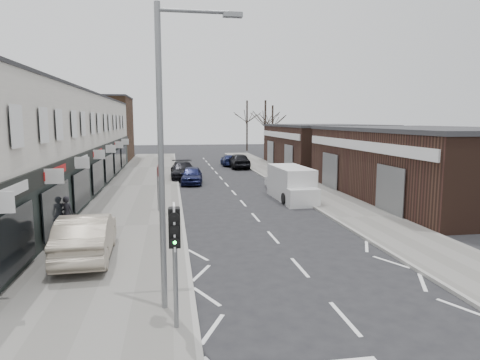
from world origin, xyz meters
name	(u,v)px	position (x,y,z in m)	size (l,w,h in m)	color
ground	(319,289)	(0.00, 0.00, 0.00)	(160.00, 160.00, 0.00)	black
pavement_left	(142,186)	(-6.75, 22.00, 0.06)	(5.50, 64.00, 0.12)	slate
pavement_right	(295,182)	(5.75, 22.00, 0.06)	(3.50, 64.00, 0.12)	slate
shop_terrace_left	(39,144)	(-13.50, 19.50, 3.55)	(8.00, 41.00, 7.10)	silver
brick_block_far	(98,130)	(-13.50, 45.00, 4.00)	(8.00, 10.00, 8.00)	#472F1E
right_unit_near	(427,165)	(12.50, 14.00, 2.25)	(10.00, 18.00, 4.50)	#372119
right_unit_far	(323,146)	(12.50, 34.00, 2.25)	(10.00, 16.00, 4.50)	#372119
tree_far_a	(265,156)	(9.00, 48.00, 0.00)	(3.60, 3.60, 8.00)	#382D26
tree_far_b	(272,153)	(11.50, 54.00, 0.00)	(3.60, 3.60, 7.50)	#382D26
tree_far_c	(247,151)	(8.50, 60.00, 0.00)	(3.60, 3.60, 8.50)	#382D26
traffic_light	(175,237)	(-4.40, -2.02, 2.41)	(0.28, 0.60, 3.10)	slate
street_lamp	(167,143)	(-4.53, -0.80, 4.62)	(2.23, 0.22, 8.00)	slate
warning_sign	(158,174)	(-5.16, 12.00, 2.20)	(0.12, 0.80, 2.70)	slate
white_van	(292,184)	(3.36, 14.73, 1.02)	(2.11, 5.60, 2.16)	white
sedan_on_pavement	(86,236)	(-7.59, 3.97, 0.96)	(1.77, 5.07, 1.67)	#9E927F
pedestrian	(67,214)	(-9.20, 8.09, 0.95)	(0.60, 0.40, 1.66)	black
parked_car_left_a	(192,175)	(-2.77, 22.86, 0.71)	(1.68, 4.17, 1.42)	#13173C
parked_car_left_b	(183,170)	(-3.40, 26.02, 0.77)	(2.15, 5.29, 1.54)	black
parked_car_right_a	(279,182)	(3.50, 18.56, 0.64)	(1.36, 3.91, 1.29)	white
parked_car_right_b	(239,161)	(2.85, 33.62, 0.83)	(1.95, 4.86, 1.65)	black
parked_car_right_c	(229,160)	(2.20, 36.59, 0.62)	(1.75, 4.31, 1.25)	#151C44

